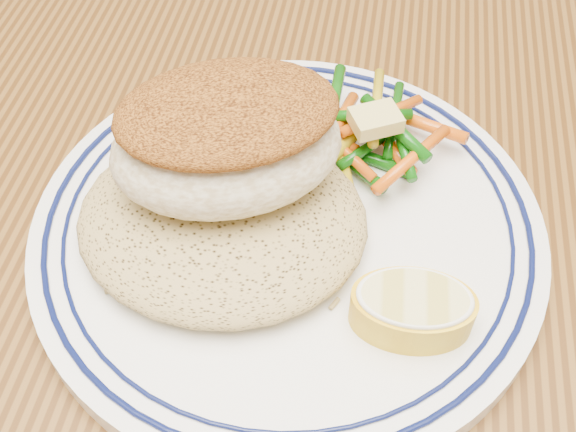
% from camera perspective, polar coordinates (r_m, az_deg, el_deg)
% --- Properties ---
extents(dining_table, '(1.50, 0.90, 0.75)m').
position_cam_1_polar(dining_table, '(0.49, 2.57, -5.27)').
color(dining_table, '#45280D').
rests_on(dining_table, ground).
extents(plate, '(0.26, 0.26, 0.02)m').
position_cam_1_polar(plate, '(0.38, 0.00, -1.02)').
color(plate, white).
rests_on(plate, dining_table).
extents(rice_pilaf, '(0.15, 0.13, 0.03)m').
position_cam_1_polar(rice_pilaf, '(0.36, -5.24, 0.09)').
color(rice_pilaf, '#A38B51').
rests_on(rice_pilaf, plate).
extents(fish_fillet, '(0.13, 0.12, 0.06)m').
position_cam_1_polar(fish_fillet, '(0.34, -4.85, 6.10)').
color(fish_fillet, beige).
rests_on(fish_fillet, rice_pilaf).
extents(vegetable_pile, '(0.10, 0.11, 0.03)m').
position_cam_1_polar(vegetable_pile, '(0.40, 6.02, 6.11)').
color(vegetable_pile, '#0C4D09').
rests_on(vegetable_pile, plate).
extents(butter_pat, '(0.03, 0.03, 0.01)m').
position_cam_1_polar(butter_pat, '(0.38, 6.94, 7.55)').
color(butter_pat, '#D5C468').
rests_on(butter_pat, vegetable_pile).
extents(lemon_wedge, '(0.06, 0.05, 0.02)m').
position_cam_1_polar(lemon_wedge, '(0.33, 9.81, -7.17)').
color(lemon_wedge, yellow).
rests_on(lemon_wedge, plate).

